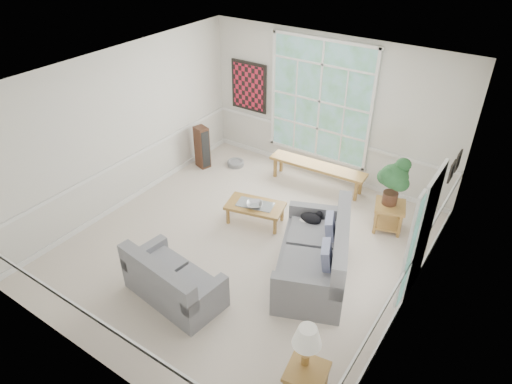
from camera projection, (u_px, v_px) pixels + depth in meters
floor at (245, 246)px, 7.97m from camera, size 5.50×6.00×0.01m
ceiling at (242, 79)px, 6.33m from camera, size 5.50×6.00×0.02m
wall_back at (329, 110)px, 9.23m from camera, size 5.50×0.02×3.00m
wall_front at (88, 285)px, 5.06m from camera, size 5.50×0.02×3.00m
wall_left at (123, 130)px, 8.44m from camera, size 0.02×6.00×3.00m
wall_right at (418, 232)px, 5.86m from camera, size 0.02×6.00×3.00m
window_back at (320, 101)px, 9.22m from camera, size 2.30×0.08×2.40m
entry_door at (422, 235)px, 6.54m from camera, size 0.08×0.90×2.10m
door_sidelight at (409, 253)px, 6.05m from camera, size 0.08×0.26×1.90m
wall_art at (249, 87)px, 10.06m from camera, size 0.90×0.06×1.10m
wall_frame_near at (451, 171)px, 7.07m from camera, size 0.04×0.26×0.32m
wall_frame_far at (458, 161)px, 7.34m from camera, size 0.04×0.26×0.32m
loveseat_right at (313, 250)px, 7.07m from camera, size 1.67×2.19×1.05m
loveseat_front at (174, 276)px, 6.75m from camera, size 1.60×0.96×0.82m
coffee_table at (255, 213)px, 8.45m from camera, size 1.15×0.81×0.39m
pewter_bowl at (255, 204)px, 8.27m from camera, size 0.50×0.50×0.09m
window_bench at (317, 175)px, 9.52m from camera, size 2.07×0.52×0.48m
end_table at (388, 217)px, 8.24m from camera, size 0.66×0.66×0.53m
houseplant at (393, 182)px, 7.89m from camera, size 0.63×0.63×0.91m
side_table at (306, 383)px, 5.45m from camera, size 0.54×0.54×0.48m
table_lamp at (306, 346)px, 5.24m from camera, size 0.46×0.46×0.60m
pet_bed at (236, 163)px, 10.32m from camera, size 0.47×0.47×0.12m
floor_speaker at (202, 147)px, 10.06m from camera, size 0.35×0.31×0.95m
cat at (311, 218)px, 7.60m from camera, size 0.44×0.38×0.17m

